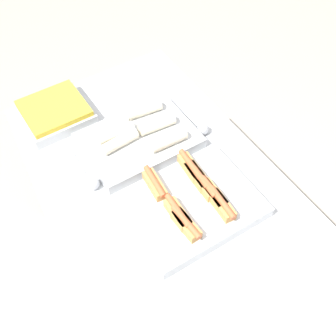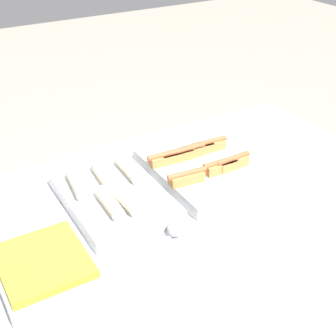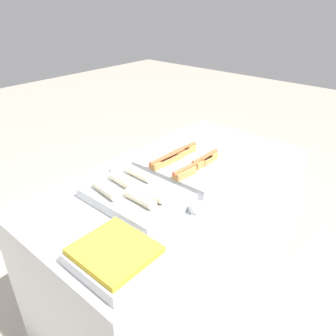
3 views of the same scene
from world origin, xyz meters
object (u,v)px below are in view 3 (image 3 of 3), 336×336
(serving_spoon_near, at_px, (192,211))
(serving_spoon_far, at_px, (111,173))
(tray_hotdogs, at_px, (187,165))
(tray_side_front, at_px, (115,256))
(tray_wraps, at_px, (135,195))

(serving_spoon_near, xyz_separation_m, serving_spoon_far, (-0.00, 0.51, 0.00))
(serving_spoon_near, distance_m, serving_spoon_far, 0.51)
(tray_hotdogs, relative_size, tray_side_front, 1.69)
(tray_wraps, height_order, serving_spoon_near, tray_wraps)
(tray_hotdogs, relative_size, serving_spoon_near, 1.80)
(tray_hotdogs, height_order, serving_spoon_far, tray_hotdogs)
(tray_hotdogs, xyz_separation_m, tray_wraps, (-0.37, -0.00, -0.00))
(tray_side_front, xyz_separation_m, serving_spoon_far, (0.39, 0.48, -0.01))
(tray_wraps, bearing_deg, serving_spoon_near, -73.63)
(tray_hotdogs, distance_m, tray_wraps, 0.37)
(tray_wraps, xyz_separation_m, tray_side_front, (-0.32, -0.23, 0.00))
(tray_side_front, bearing_deg, serving_spoon_far, 50.85)
(tray_side_front, distance_m, serving_spoon_far, 0.62)
(tray_hotdogs, bearing_deg, tray_side_front, -161.71)
(tray_hotdogs, distance_m, serving_spoon_near, 0.40)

